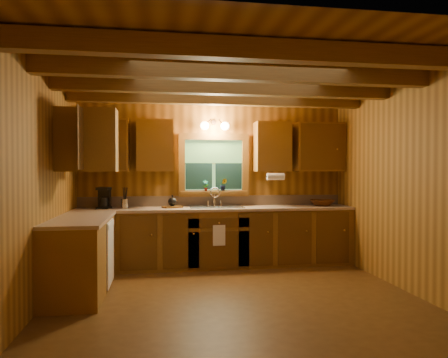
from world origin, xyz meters
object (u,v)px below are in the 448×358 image
sink (216,210)px  coffee_maker (104,198)px  cutting_board (172,207)px  wicker_basket (322,203)px

sink → coffee_maker: bearing=178.4°
coffee_maker → sink: bearing=9.2°
cutting_board → wicker_basket: (2.38, 0.00, 0.04)m
coffee_maker → cutting_board: bearing=9.3°
wicker_basket → cutting_board: bearing=-180.0°
coffee_maker → cutting_board: coffee_maker is taller
sink → cutting_board: 0.67m
sink → coffee_maker: size_ratio=2.59×
sink → wicker_basket: bearing=0.7°
coffee_maker → wicker_basket: size_ratio=0.81×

